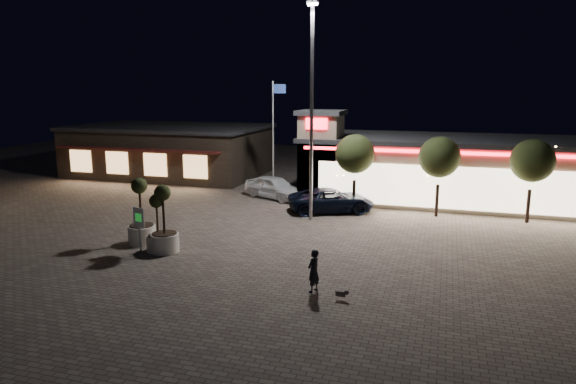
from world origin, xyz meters
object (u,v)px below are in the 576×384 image
(white_sedan, at_px, (274,187))
(pickup_truck, at_px, (331,200))
(valet_sign, at_px, (139,221))
(planter_left, at_px, (141,223))
(planter_mid, at_px, (158,234))
(pedestrian, at_px, (314,271))

(white_sedan, bearing_deg, pickup_truck, -94.61)
(pickup_truck, relative_size, valet_sign, 2.47)
(white_sedan, xyz_separation_m, planter_left, (-2.91, -11.89, 0.23))
(white_sedan, relative_size, planter_left, 1.40)
(white_sedan, height_order, planter_mid, planter_mid)
(planter_mid, xyz_separation_m, valet_sign, (-0.73, -0.39, 0.65))
(pickup_truck, xyz_separation_m, pedestrian, (2.11, -12.66, 0.10))
(planter_mid, bearing_deg, pedestrian, -17.64)
(planter_mid, height_order, valet_sign, planter_mid)
(planter_left, distance_m, planter_mid, 1.67)
(pickup_truck, distance_m, valet_sign, 12.50)
(white_sedan, xyz_separation_m, planter_mid, (-1.48, -12.74, 0.06))
(pedestrian, height_order, planter_mid, planter_mid)
(pickup_truck, height_order, planter_left, planter_left)
(pedestrian, bearing_deg, planter_left, -87.36)
(white_sedan, xyz_separation_m, pedestrian, (6.75, -15.35, 0.04))
(planter_left, bearing_deg, planter_mid, -30.65)
(valet_sign, bearing_deg, planter_left, 119.64)
(planter_mid, relative_size, valet_sign, 1.29)
(planter_left, height_order, valet_sign, planter_left)
(valet_sign, bearing_deg, planter_mid, 27.97)
(pedestrian, bearing_deg, pickup_truck, -148.18)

